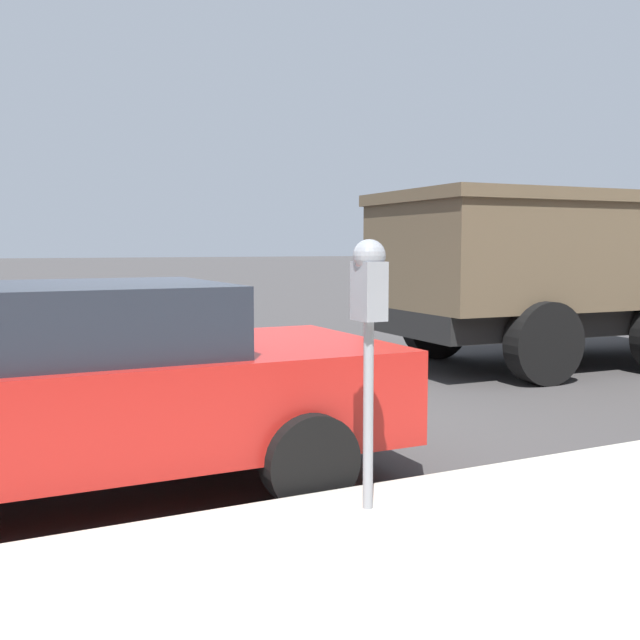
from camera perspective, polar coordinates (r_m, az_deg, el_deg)
The scene contains 3 objects.
ground_plane at distance 6.82m, azimuth -8.85°, elevation -8.96°, with size 220.00×220.00×0.00m, color #3D3A3A.
parking_meter at distance 4.32m, azimuth 3.74°, elevation 1.23°, with size 0.21×0.19×1.58m.
car_red at distance 5.36m, azimuth -20.39°, elevation -4.72°, with size 2.16×4.81×1.46m.
Camera 1 is at (-6.31, 1.96, 1.71)m, focal length 42.00 mm.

